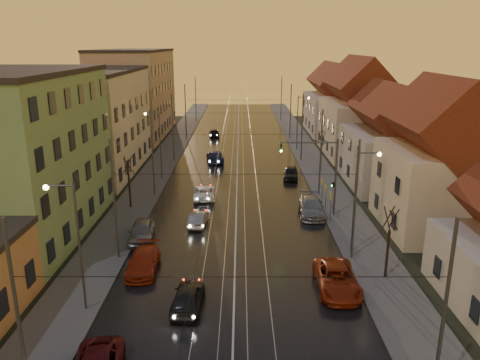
{
  "coord_description": "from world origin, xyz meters",
  "views": [
    {
      "loc": [
        0.39,
        -22.54,
        15.3
      ],
      "look_at": [
        0.35,
        19.61,
        2.97
      ],
      "focal_mm": 35.0,
      "sensor_mm": 36.0,
      "label": 1
    }
  ],
  "objects_px": {
    "driving_car_2": "(204,192)",
    "parked_left_2": "(143,261)",
    "parked_right_2": "(291,173)",
    "parked_right_1": "(311,207)",
    "driving_car_1": "(198,219)",
    "driving_car_3": "(215,156)",
    "traffic_light_mast": "(325,168)",
    "parked_left_3": "(142,231)",
    "street_lamp_2": "(157,138)",
    "parked_right_0": "(337,279)",
    "street_lamp_1": "(359,192)",
    "street_lamp_0": "(73,235)",
    "driving_car_4": "(214,133)",
    "street_lamp_3": "(300,117)",
    "driving_car_0": "(188,297)"
  },
  "relations": [
    {
      "from": "driving_car_4",
      "to": "street_lamp_3",
      "type": "bearing_deg",
      "value": 136.59
    },
    {
      "from": "driving_car_2",
      "to": "parked_left_2",
      "type": "height_order",
      "value": "parked_left_2"
    },
    {
      "from": "street_lamp_1",
      "to": "parked_left_3",
      "type": "height_order",
      "value": "street_lamp_1"
    },
    {
      "from": "driving_car_4",
      "to": "driving_car_0",
      "type": "bearing_deg",
      "value": 85.15
    },
    {
      "from": "street_lamp_3",
      "to": "driving_car_1",
      "type": "height_order",
      "value": "street_lamp_3"
    },
    {
      "from": "street_lamp_3",
      "to": "parked_left_2",
      "type": "bearing_deg",
      "value": -111.73
    },
    {
      "from": "parked_right_0",
      "to": "parked_right_2",
      "type": "relative_size",
      "value": 1.32
    },
    {
      "from": "street_lamp_2",
      "to": "street_lamp_1",
      "type": "bearing_deg",
      "value": -47.68
    },
    {
      "from": "driving_car_3",
      "to": "parked_left_2",
      "type": "bearing_deg",
      "value": 76.62
    },
    {
      "from": "street_lamp_2",
      "to": "parked_left_2",
      "type": "distance_m",
      "value": 23.42
    },
    {
      "from": "parked_left_3",
      "to": "parked_right_1",
      "type": "distance_m",
      "value": 15.67
    },
    {
      "from": "street_lamp_0",
      "to": "driving_car_2",
      "type": "bearing_deg",
      "value": 74.65
    },
    {
      "from": "parked_right_2",
      "to": "parked_left_2",
      "type": "bearing_deg",
      "value": -113.02
    },
    {
      "from": "driving_car_0",
      "to": "parked_right_2",
      "type": "distance_m",
      "value": 29.34
    },
    {
      "from": "street_lamp_1",
      "to": "street_lamp_3",
      "type": "distance_m",
      "value": 36.0
    },
    {
      "from": "driving_car_2",
      "to": "parked_right_2",
      "type": "distance_m",
      "value": 11.97
    },
    {
      "from": "driving_car_0",
      "to": "driving_car_1",
      "type": "relative_size",
      "value": 1.13
    },
    {
      "from": "street_lamp_2",
      "to": "driving_car_4",
      "type": "bearing_deg",
      "value": 79.0
    },
    {
      "from": "street_lamp_1",
      "to": "street_lamp_3",
      "type": "relative_size",
      "value": 1.0
    },
    {
      "from": "street_lamp_0",
      "to": "street_lamp_2",
      "type": "xyz_separation_m",
      "value": [
        0.0,
        28.0,
        0.0
      ]
    },
    {
      "from": "traffic_light_mast",
      "to": "driving_car_1",
      "type": "relative_size",
      "value": 1.9
    },
    {
      "from": "driving_car_2",
      "to": "street_lamp_2",
      "type": "bearing_deg",
      "value": -52.85
    },
    {
      "from": "driving_car_1",
      "to": "parked_right_1",
      "type": "xyz_separation_m",
      "value": [
        10.25,
        2.62,
        0.15
      ]
    },
    {
      "from": "driving_car_1",
      "to": "driving_car_3",
      "type": "distance_m",
      "value": 22.86
    },
    {
      "from": "driving_car_4",
      "to": "parked_right_2",
      "type": "height_order",
      "value": "parked_right_2"
    },
    {
      "from": "street_lamp_1",
      "to": "parked_right_1",
      "type": "height_order",
      "value": "street_lamp_1"
    },
    {
      "from": "traffic_light_mast",
      "to": "driving_car_0",
      "type": "height_order",
      "value": "traffic_light_mast"
    },
    {
      "from": "driving_car_1",
      "to": "parked_right_2",
      "type": "xyz_separation_m",
      "value": [
        9.56,
        14.64,
        0.09
      ]
    },
    {
      "from": "driving_car_2",
      "to": "parked_left_2",
      "type": "xyz_separation_m",
      "value": [
        -3.08,
        -15.99,
        0.07
      ]
    },
    {
      "from": "driving_car_2",
      "to": "parked_right_1",
      "type": "bearing_deg",
      "value": 151.76
    },
    {
      "from": "street_lamp_0",
      "to": "street_lamp_3",
      "type": "bearing_deg",
      "value": 67.52
    },
    {
      "from": "traffic_light_mast",
      "to": "parked_left_3",
      "type": "distance_m",
      "value": 16.98
    },
    {
      "from": "driving_car_4",
      "to": "parked_left_2",
      "type": "relative_size",
      "value": 0.84
    },
    {
      "from": "driving_car_3",
      "to": "driving_car_2",
      "type": "bearing_deg",
      "value": 81.66
    },
    {
      "from": "driving_car_3",
      "to": "parked_left_3",
      "type": "bearing_deg",
      "value": 72.91
    },
    {
      "from": "driving_car_2",
      "to": "parked_left_3",
      "type": "distance_m",
      "value": 11.57
    },
    {
      "from": "street_lamp_1",
      "to": "parked_right_1",
      "type": "bearing_deg",
      "value": 104.52
    },
    {
      "from": "street_lamp_1",
      "to": "driving_car_1",
      "type": "distance_m",
      "value": 14.24
    },
    {
      "from": "traffic_light_mast",
      "to": "parked_right_0",
      "type": "relative_size",
      "value": 1.31
    },
    {
      "from": "parked_right_1",
      "to": "driving_car_1",
      "type": "bearing_deg",
      "value": -163.23
    },
    {
      "from": "driving_car_4",
      "to": "parked_right_1",
      "type": "bearing_deg",
      "value": 100.04
    },
    {
      "from": "parked_right_2",
      "to": "driving_car_0",
      "type": "bearing_deg",
      "value": -102.25
    },
    {
      "from": "driving_car_2",
      "to": "driving_car_4",
      "type": "bearing_deg",
      "value": -91.58
    },
    {
      "from": "street_lamp_0",
      "to": "street_lamp_3",
      "type": "height_order",
      "value": "same"
    },
    {
      "from": "street_lamp_1",
      "to": "traffic_light_mast",
      "type": "height_order",
      "value": "street_lamp_1"
    },
    {
      "from": "street_lamp_0",
      "to": "street_lamp_1",
      "type": "xyz_separation_m",
      "value": [
        18.21,
        8.0,
        0.0
      ]
    },
    {
      "from": "driving_car_1",
      "to": "parked_right_0",
      "type": "height_order",
      "value": "parked_right_0"
    },
    {
      "from": "driving_car_0",
      "to": "parked_left_3",
      "type": "height_order",
      "value": "parked_left_3"
    },
    {
      "from": "street_lamp_2",
      "to": "driving_car_2",
      "type": "height_order",
      "value": "street_lamp_2"
    },
    {
      "from": "parked_left_2",
      "to": "parked_left_3",
      "type": "xyz_separation_m",
      "value": [
        -1.16,
        5.22,
        0.08
      ]
    }
  ]
}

